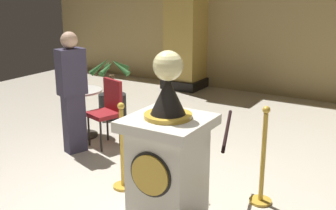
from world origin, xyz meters
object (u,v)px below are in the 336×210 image
pedestal_clock (168,156)px  potted_palm_left (112,99)px  cafe_chair_red (108,107)px  stanchion_near (262,170)px  bystander_guest (72,90)px  cafe_table (82,107)px  stanchion_far (123,159)px

pedestal_clock → potted_palm_left: size_ratio=1.55×
potted_palm_left → cafe_chair_red: (0.79, -1.08, 0.24)m
pedestal_clock → stanchion_near: (0.70, 0.77, -0.28)m
stanchion_near → bystander_guest: bystander_guest is taller
cafe_table → bystander_guest: bearing=-57.2°
stanchion_far → cafe_chair_red: bearing=135.5°
bystander_guest → cafe_table: bearing=122.8°
stanchion_near → bystander_guest: (-2.71, 0.06, 0.50)m
stanchion_near → cafe_table: 3.10m
stanchion_far → cafe_table: stanchion_far is taller
potted_palm_left → bystander_guest: size_ratio=0.65×
stanchion_far → cafe_chair_red: (-1.00, 0.98, 0.22)m
pedestal_clock → cafe_chair_red: size_ratio=1.76×
stanchion_far → bystander_guest: 1.45m
potted_palm_left → cafe_table: bearing=-77.7°
stanchion_far → bystander_guest: size_ratio=0.61×
stanchion_near → cafe_chair_red: bearing=168.6°
pedestal_clock → stanchion_near: size_ratio=1.56×
potted_palm_left → cafe_table: size_ratio=1.48×
stanchion_far → stanchion_near: bearing=18.3°
cafe_table → potted_palm_left: bearing=102.3°
stanchion_far → potted_palm_left: bearing=130.9°
bystander_guest → cafe_table: 0.74m
stanchion_far → cafe_chair_red: 1.42m
stanchion_near → stanchion_far: bearing=-161.7°
potted_palm_left → cafe_chair_red: 1.36m
pedestal_clock → stanchion_far: size_ratio=1.66×
cafe_table → stanchion_near: bearing=-10.7°
bystander_guest → cafe_chair_red: (0.24, 0.44, -0.31)m
stanchion_far → bystander_guest: bearing=156.4°
stanchion_near → bystander_guest: bearing=178.8°
stanchion_far → bystander_guest: bystander_guest is taller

